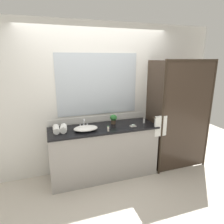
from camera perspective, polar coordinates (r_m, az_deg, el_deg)
ground_plane at (r=3.69m, az=-2.32°, el=-17.69°), size 8.00×8.00×0.00m
wall_back_with_mirror at (r=3.50m, az=-4.13°, el=3.68°), size 4.40×0.06×2.60m
vanity_cabinet at (r=3.48m, az=-2.44°, el=-11.36°), size 1.80×0.58×0.90m
shower_enclosure at (r=3.65m, az=17.96°, el=-1.20°), size 1.20×0.59×2.00m
sink_basin at (r=3.16m, az=-7.60°, el=-4.72°), size 0.39×0.26×0.07m
faucet at (r=3.31m, az=-8.17°, el=-3.59°), size 0.17×0.12×0.15m
potted_plant at (r=3.43m, az=0.43°, el=-1.90°), size 0.12×0.12×0.17m
soap_dish at (r=3.34m, az=6.12°, el=-3.96°), size 0.10×0.07×0.04m
amenity_bottle_body_wash at (r=3.53m, az=9.27°, el=-2.47°), size 0.03×0.03×0.10m
amenity_bottle_lotion at (r=3.09m, az=-1.11°, el=-4.88°), size 0.03×0.03×0.09m
rolled_towel_near_edge at (r=3.18m, az=-15.89°, el=-4.81°), size 0.10×0.23×0.10m
rolled_towel_middle at (r=3.17m, az=-13.89°, el=-4.63°), size 0.13×0.21×0.11m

